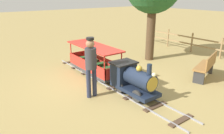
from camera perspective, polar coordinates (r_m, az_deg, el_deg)
The scene contains 7 objects.
ground_plane at distance 6.84m, azimuth -1.47°, elevation -3.71°, with size 60.00×60.00×0.00m, color #A38C51.
track at distance 6.70m, azimuth -0.58°, elevation -4.06°, with size 0.73×6.05×0.04m.
locomotive at distance 5.78m, azimuth 5.47°, elevation -3.02°, with size 0.69×1.45×1.00m.
passenger_car at distance 7.26m, azimuth -4.78°, elevation 1.14°, with size 0.79×2.35×0.97m.
conductor_person at distance 5.52m, azimuth -5.65°, elevation 1.11°, with size 0.30×0.30×1.62m.
park_bench at distance 7.55m, azimuth 23.80°, elevation 0.19°, with size 1.36×0.77×0.82m.
fence_section at distance 10.46m, azimuth 23.73°, elevation 5.52°, with size 0.08×7.13×0.90m.
Camera 1 is at (3.63, 5.16, 2.66)m, focal length 34.29 mm.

